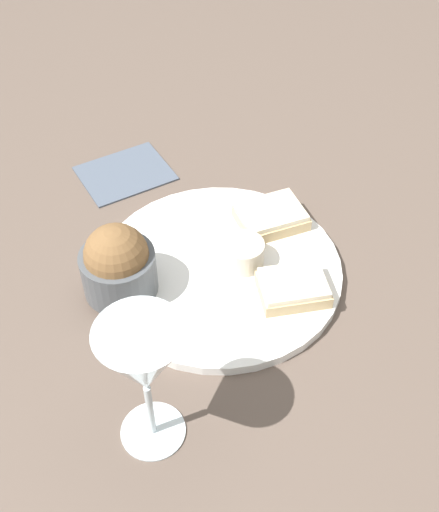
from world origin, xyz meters
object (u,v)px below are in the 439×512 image
(cheese_toast_far, at_px, (293,288))
(wine_glass, at_px, (143,365))
(sauce_ramekin, at_px, (243,252))
(salad_bowl, at_px, (118,264))
(cheese_toast_near, at_px, (269,215))
(napkin, at_px, (125,173))

(cheese_toast_far, relative_size, wine_glass, 0.61)
(sauce_ramekin, xyz_separation_m, wine_glass, (-0.26, -0.08, 0.10))
(salad_bowl, distance_m, sauce_ramekin, 0.17)
(salad_bowl, xyz_separation_m, wine_glass, (-0.12, -0.17, 0.07))
(cheese_toast_near, relative_size, napkin, 0.70)
(cheese_toast_near, bearing_deg, cheese_toast_far, -129.59)
(cheese_toast_far, height_order, wine_glass, wine_glass)
(wine_glass, bearing_deg, cheese_toast_near, 16.86)
(sauce_ramekin, bearing_deg, cheese_toast_near, 14.67)
(salad_bowl, height_order, wine_glass, wine_glass)
(sauce_ramekin, relative_size, cheese_toast_near, 0.49)
(cheese_toast_far, xyz_separation_m, napkin, (0.04, 0.36, -0.02))
(salad_bowl, relative_size, cheese_toast_near, 0.89)
(cheese_toast_near, height_order, wine_glass, wine_glass)
(wine_glass, distance_m, napkin, 0.48)
(napkin, bearing_deg, cheese_toast_near, -78.96)
(cheese_toast_near, xyz_separation_m, wine_glass, (-0.34, -0.10, 0.10))
(sauce_ramekin, distance_m, napkin, 0.28)
(salad_bowl, xyz_separation_m, napkin, (0.18, 0.18, -0.06))
(sauce_ramekin, bearing_deg, wine_glass, -162.39)
(cheese_toast_near, distance_m, cheese_toast_far, 0.14)
(cheese_toast_near, bearing_deg, sauce_ramekin, -165.33)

